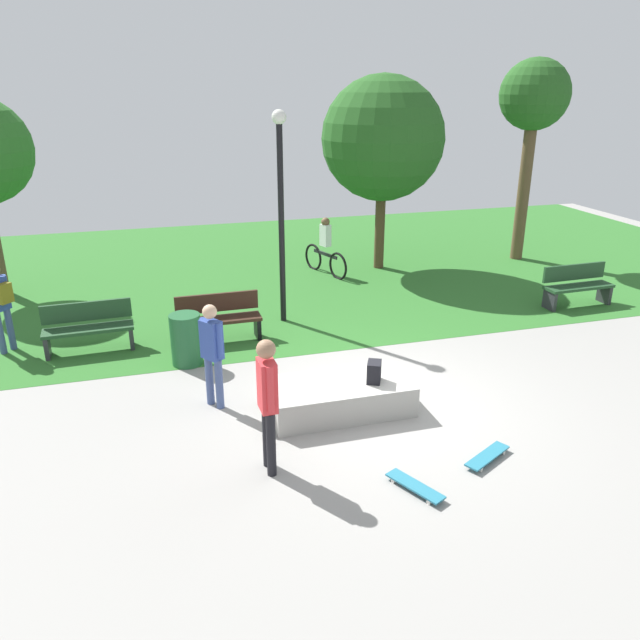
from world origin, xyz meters
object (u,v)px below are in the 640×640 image
at_px(backpack_on_ledge, 374,372).
at_px(skater_watching, 212,348).
at_px(park_bench_center_lawn, 577,285).
at_px(cyclist_on_bicycle, 325,250).
at_px(skateboard_spare, 415,486).
at_px(pedestrian_with_backpack, 0,300).
at_px(park_bench_by_oak, 88,326).
at_px(trash_bin, 186,339).
at_px(park_bench_far_right, 219,317).
at_px(tree_broad_elm, 383,139).
at_px(concrete_ledge, 340,396).
at_px(skateboard_by_ledge, 487,456).
at_px(tree_leaning_ash, 534,101).
at_px(lamp_post, 281,198).
at_px(skater_performing_trick, 268,396).

relative_size(backpack_on_ledge, skater_watching, 0.19).
relative_size(park_bench_center_lawn, cyclist_on_bicycle, 0.93).
xyz_separation_m(backpack_on_ledge, cyclist_on_bicycle, (1.35, 7.14, 0.00)).
distance_m(skateboard_spare, pedestrian_with_backpack, 8.19).
height_order(park_bench_by_oak, trash_bin, trash_bin).
height_order(park_bench_far_right, pedestrian_with_backpack, pedestrian_with_backpack).
relative_size(park_bench_by_oak, tree_broad_elm, 0.33).
distance_m(concrete_ledge, cyclist_on_bicycle, 7.29).
bearing_deg(cyclist_on_bicycle, skateboard_by_ledge, -92.48).
xyz_separation_m(backpack_on_ledge, tree_leaning_ash, (7.05, 7.12, 3.63)).
xyz_separation_m(concrete_ledge, skater_watching, (-1.80, 0.67, 0.73)).
relative_size(lamp_post, pedestrian_with_backpack, 2.50).
height_order(concrete_ledge, pedestrian_with_backpack, pedestrian_with_backpack).
xyz_separation_m(park_bench_center_lawn, cyclist_on_bicycle, (-4.71, 3.91, 0.15)).
bearing_deg(tree_leaning_ash, tree_broad_elm, 177.22).
bearing_deg(skater_performing_trick, park_bench_by_oak, 117.54).
bearing_deg(skateboard_by_ledge, backpack_on_ledge, 119.31).
relative_size(skater_performing_trick, tree_leaning_ash, 0.34).
xyz_separation_m(skateboard_by_ledge, cyclist_on_bicycle, (0.38, 8.86, 0.57)).
distance_m(tree_leaning_ash, trash_bin, 11.36).
height_order(park_bench_by_oak, tree_leaning_ash, tree_leaning_ash).
height_order(park_bench_by_oak, lamp_post, lamp_post).
bearing_deg(skater_performing_trick, skateboard_by_ledge, -11.80).
xyz_separation_m(backpack_on_ledge, pedestrian_with_backpack, (-5.75, 3.92, 0.39)).
xyz_separation_m(skater_performing_trick, trash_bin, (-0.75, 3.59, -0.61)).
relative_size(backpack_on_ledge, tree_leaning_ash, 0.06).
bearing_deg(skateboard_spare, lamp_post, 92.31).
relative_size(lamp_post, cyclist_on_bicycle, 2.44).
height_order(skater_performing_trick, park_bench_far_right, skater_performing_trick).
bearing_deg(tree_leaning_ash, trash_bin, -154.19).
relative_size(park_bench_far_right, cyclist_on_bicycle, 0.92).
relative_size(park_bench_far_right, park_bench_by_oak, 0.99).
bearing_deg(park_bench_far_right, concrete_ledge, -66.86).
bearing_deg(skateboard_by_ledge, skater_watching, 142.65).
bearing_deg(skateboard_spare, pedestrian_with_backpack, 132.74).
bearing_deg(concrete_ledge, skater_watching, 159.52).
bearing_deg(park_bench_center_lawn, pedestrian_with_backpack, 176.68).
distance_m(park_bench_far_right, cyclist_on_bicycle, 4.98).
relative_size(skateboard_spare, trash_bin, 0.87).
bearing_deg(tree_leaning_ash, skater_performing_trick, -137.12).
xyz_separation_m(concrete_ledge, park_bench_far_right, (-1.40, 3.27, 0.25)).
xyz_separation_m(skater_performing_trick, tree_broad_elm, (4.76, 8.46, 2.29)).
bearing_deg(tree_broad_elm, park_bench_center_lawn, -52.42).
height_order(skateboard_by_ledge, pedestrian_with_backpack, pedestrian_with_backpack).
relative_size(skater_watching, skateboard_spare, 2.06).
bearing_deg(park_bench_by_oak, tree_broad_elm, 27.65).
distance_m(park_bench_far_right, lamp_post, 2.63).
bearing_deg(backpack_on_ledge, cyclist_on_bicycle, -165.40).
bearing_deg(concrete_ledge, park_bench_by_oak, 137.64).
relative_size(concrete_ledge, park_bench_center_lawn, 1.32).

